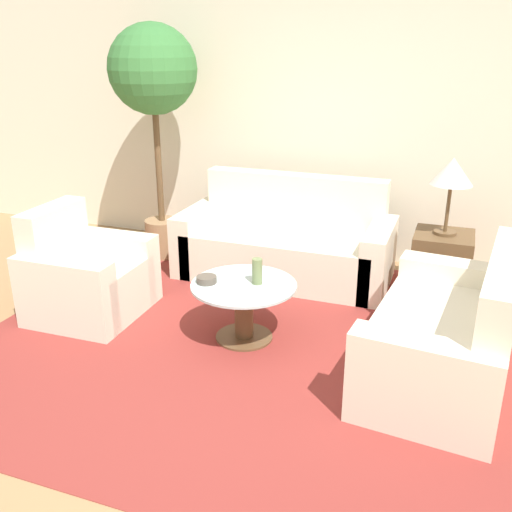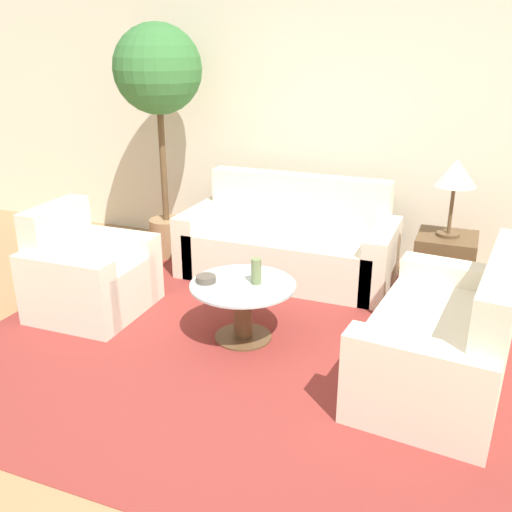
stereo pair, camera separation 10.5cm
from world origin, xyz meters
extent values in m
plane|color=#9E754C|center=(0.00, 0.00, 0.00)|extent=(14.00, 14.00, 0.00)
cube|color=beige|center=(0.00, 2.74, 1.30)|extent=(10.00, 0.06, 2.60)
cube|color=maroon|center=(-0.07, 0.78, 0.00)|extent=(3.68, 3.42, 0.01)
cube|color=beige|center=(-0.16, 1.98, 0.21)|extent=(1.69, 0.84, 0.42)
cube|color=beige|center=(-0.16, 2.31, 0.44)|extent=(1.69, 0.18, 0.88)
cube|color=beige|center=(-1.00, 1.98, 0.28)|extent=(0.20, 0.84, 0.56)
cube|color=beige|center=(0.69, 1.98, 0.28)|extent=(0.20, 0.84, 0.56)
cube|color=beige|center=(-1.35, 0.76, 0.21)|extent=(0.78, 0.66, 0.42)
cube|color=beige|center=(-1.64, 0.75, 0.42)|extent=(0.19, 0.65, 0.84)
cube|color=beige|center=(-1.34, 0.44, 0.28)|extent=(0.78, 0.21, 0.56)
cube|color=beige|center=(-1.35, 1.08, 0.28)|extent=(0.78, 0.21, 0.56)
cube|color=beige|center=(1.27, 0.75, 0.21)|extent=(0.92, 1.33, 0.42)
cube|color=beige|center=(1.57, 0.72, 0.43)|extent=(0.31, 1.27, 0.86)
cube|color=beige|center=(1.33, 1.37, 0.28)|extent=(0.81, 0.28, 0.56)
cube|color=beige|center=(1.20, 0.12, 0.28)|extent=(0.81, 0.28, 0.56)
cylinder|color=brown|center=(-0.07, 0.78, 0.01)|extent=(0.41, 0.41, 0.02)
cylinder|color=brown|center=(-0.07, 0.78, 0.21)|extent=(0.13, 0.13, 0.41)
cylinder|color=#B2C6C6|center=(-0.07, 0.78, 0.42)|extent=(0.75, 0.75, 0.02)
cube|color=brown|center=(1.20, 2.02, 0.28)|extent=(0.47, 0.47, 0.55)
cylinder|color=brown|center=(1.20, 2.02, 0.57)|extent=(0.18, 0.18, 0.02)
cylinder|color=brown|center=(1.20, 2.02, 0.77)|extent=(0.03, 0.03, 0.38)
cone|color=beige|center=(1.20, 2.02, 1.07)|extent=(0.33, 0.33, 0.21)
cylinder|color=#93704C|center=(-1.45, 2.09, 0.18)|extent=(0.34, 0.34, 0.37)
cylinder|color=brown|center=(-1.45, 2.09, 0.96)|extent=(0.06, 0.06, 1.19)
sphere|color=#387538|center=(-1.45, 2.09, 1.78)|extent=(0.81, 0.81, 0.81)
cylinder|color=#6B7A4C|center=(0.01, 0.82, 0.52)|extent=(0.07, 0.07, 0.19)
cylinder|color=brown|center=(-0.33, 0.71, 0.45)|extent=(0.14, 0.14, 0.05)
camera|label=1|loc=(1.27, -2.63, 2.03)|focal=40.00mm
camera|label=2|loc=(1.37, -2.59, 2.03)|focal=40.00mm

